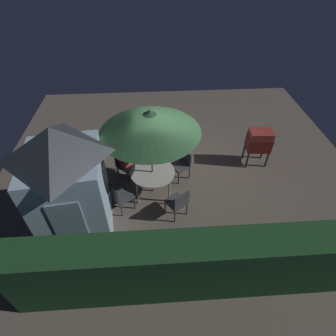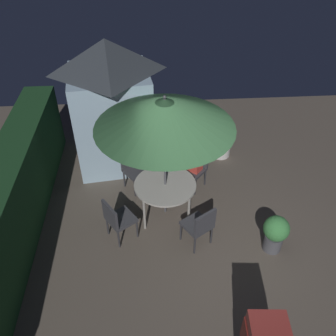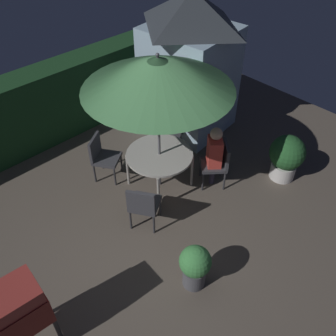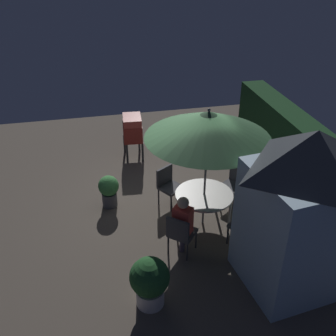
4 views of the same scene
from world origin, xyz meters
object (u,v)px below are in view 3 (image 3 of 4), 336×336
at_px(bbq_grill, 14,310).
at_px(chair_toward_house, 143,204).
at_px(garden_shed, 190,63).
at_px(person_in_red, 215,150).
at_px(patio_umbrella, 158,73).
at_px(chair_toward_hedge, 102,155).
at_px(potted_plant_by_shed, 195,265).
at_px(patio_table, 160,156).
at_px(potted_plant_by_grill, 286,156).
at_px(chair_near_shed, 218,161).
at_px(chair_far_side, 170,130).

xyz_separation_m(bbq_grill, chair_toward_house, (2.36, 0.48, -0.33)).
relative_size(garden_shed, person_in_red, 2.32).
bearing_deg(patio_umbrella, bbq_grill, -162.21).
distance_m(chair_toward_hedge, chair_toward_house, 1.50).
xyz_separation_m(chair_toward_hedge, potted_plant_by_shed, (-0.45, -2.80, -0.09)).
height_order(patio_table, potted_plant_by_grill, potted_plant_by_grill).
distance_m(garden_shed, person_in_red, 2.14).
bearing_deg(patio_table, potted_plant_by_shed, -119.41).
distance_m(chair_near_shed, person_in_red, 0.28).
xyz_separation_m(patio_table, patio_umbrella, (0.00, 0.00, 1.62)).
height_order(patio_table, patio_umbrella, patio_umbrella).
relative_size(patio_umbrella, person_in_red, 2.08).
bearing_deg(chair_toward_hedge, patio_table, -56.06).
relative_size(patio_table, chair_near_shed, 1.33).
xyz_separation_m(garden_shed, chair_toward_house, (-2.71, -1.62, -0.97)).
relative_size(patio_umbrella, potted_plant_by_grill, 2.82).
bearing_deg(chair_near_shed, patio_umbrella, 139.21).
height_order(garden_shed, chair_far_side, garden_shed).
height_order(patio_table, chair_near_shed, chair_near_shed).
distance_m(chair_near_shed, potted_plant_by_grill, 1.31).
distance_m(patio_table, chair_far_side, 1.07).
distance_m(chair_near_shed, chair_far_side, 1.32).
height_order(patio_table, potted_plant_by_shed, potted_plant_by_shed).
distance_m(chair_far_side, potted_plant_by_shed, 3.16).
bearing_deg(patio_umbrella, chair_far_side, 35.64).
distance_m(patio_table, patio_umbrella, 1.62).
xyz_separation_m(bbq_grill, person_in_red, (3.98, 0.40, -0.06)).
xyz_separation_m(bbq_grill, chair_toward_hedge, (2.62, 1.95, -0.33)).
bearing_deg(patio_umbrella, chair_toward_hedge, 123.94).
xyz_separation_m(patio_table, chair_toward_hedge, (-0.62, 0.92, -0.17)).
height_order(garden_shed, chair_near_shed, garden_shed).
height_order(garden_shed, person_in_red, garden_shed).
height_order(chair_near_shed, potted_plant_by_grill, potted_plant_by_grill).
distance_m(garden_shed, potted_plant_by_grill, 2.71).
relative_size(chair_far_side, chair_toward_hedge, 1.00).
bearing_deg(chair_far_side, potted_plant_by_shed, -127.52).
bearing_deg(person_in_red, patio_umbrella, 139.21).
bearing_deg(patio_umbrella, garden_shed, 29.99).
distance_m(garden_shed, patio_table, 2.26).
bearing_deg(patio_table, patio_umbrella, 45.00).
height_order(patio_umbrella, bbq_grill, patio_umbrella).
bearing_deg(potted_plant_by_shed, person_in_red, 34.52).
distance_m(chair_far_side, chair_toward_hedge, 1.50).
relative_size(garden_shed, potted_plant_by_shed, 3.85).
bearing_deg(patio_table, chair_far_side, 35.64).
distance_m(patio_table, person_in_red, 0.99).
bearing_deg(chair_toward_house, bbq_grill, -168.62).
distance_m(garden_shed, chair_near_shed, 2.25).
relative_size(chair_far_side, person_in_red, 0.71).
distance_m(potted_plant_by_grill, person_in_red, 1.42).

